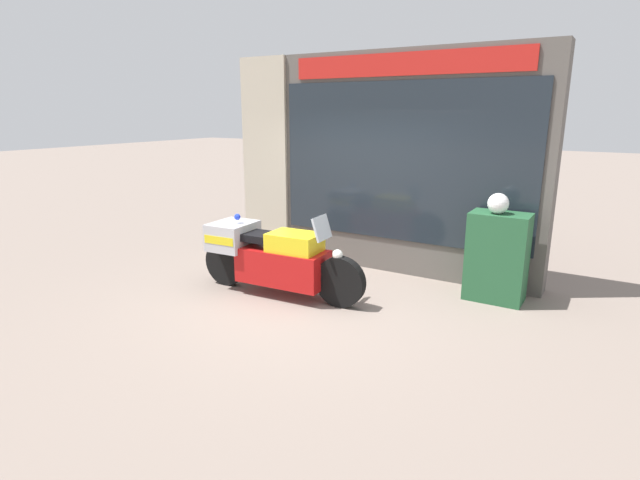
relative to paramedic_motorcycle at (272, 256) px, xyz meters
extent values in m
plane|color=gray|center=(0.71, -0.06, -0.55)|extent=(60.00, 60.00, 0.00)
cube|color=#56514C|center=(0.71, 1.94, 1.13)|extent=(5.12, 0.40, 3.36)
cube|color=#B2A893|center=(-1.39, 1.96, 1.13)|extent=(0.92, 0.55, 3.36)
cube|color=#1E262D|center=(1.13, 1.72, 1.18)|extent=(3.97, 0.02, 2.36)
cube|color=red|center=(1.13, 1.72, 2.58)|extent=(3.57, 0.03, 0.32)
cube|color=slate|center=(1.09, 1.95, -0.27)|extent=(3.75, 0.30, 0.55)
cube|color=silver|center=(1.09, 2.09, 0.72)|extent=(3.75, 0.02, 1.47)
cube|color=beige|center=(1.09, 1.95, 1.45)|extent=(3.75, 0.30, 0.02)
cube|color=#C68E19|center=(-0.29, 1.95, 1.49)|extent=(0.18, 0.04, 0.05)
cube|color=black|center=(0.40, 1.95, 1.49)|extent=(0.18, 0.04, 0.05)
cube|color=navy|center=(1.09, 1.95, 1.49)|extent=(0.18, 0.04, 0.05)
cube|color=#B7B2A8|center=(1.79, 1.95, 1.49)|extent=(0.18, 0.04, 0.05)
cube|color=#195623|center=(2.48, 1.95, 1.49)|extent=(0.18, 0.04, 0.05)
cube|color=#2D8E42|center=(-0.20, 1.88, 0.14)|extent=(0.19, 0.02, 0.27)
cube|color=orange|center=(0.66, 1.88, 0.14)|extent=(0.19, 0.04, 0.27)
cube|color=white|center=(1.52, 1.88, 0.14)|extent=(0.19, 0.03, 0.27)
cube|color=#2866B7|center=(2.38, 1.88, 0.14)|extent=(0.19, 0.01, 0.27)
cylinder|color=black|center=(1.05, 0.07, -0.21)|extent=(0.68, 0.18, 0.67)
cylinder|color=black|center=(-0.78, -0.05, -0.21)|extent=(0.68, 0.18, 0.67)
cube|color=#B71414|center=(0.18, 0.01, -0.12)|extent=(1.28, 0.61, 0.48)
cube|color=yellow|center=(0.37, 0.02, 0.22)|extent=(0.71, 0.52, 0.28)
cube|color=black|center=(-0.10, -0.01, 0.25)|extent=(0.75, 0.45, 0.10)
cube|color=#B7B7BC|center=(-0.65, -0.04, 0.21)|extent=(0.59, 0.68, 0.38)
cube|color=yellow|center=(-0.65, -0.04, 0.21)|extent=(0.53, 0.69, 0.11)
cube|color=#B2BCC6|center=(0.78, 0.05, 0.48)|extent=(0.15, 0.38, 0.31)
sphere|color=white|center=(1.01, 0.07, 0.15)|extent=(0.14, 0.14, 0.14)
sphere|color=blue|center=(-0.55, -0.04, 0.49)|extent=(0.09, 0.09, 0.09)
cube|color=#235633|center=(2.71, 1.37, 0.05)|extent=(0.75, 0.48, 1.19)
sphere|color=white|center=(2.68, 1.31, 0.78)|extent=(0.27, 0.27, 0.27)
camera|label=1|loc=(4.01, -5.29, 1.95)|focal=28.00mm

